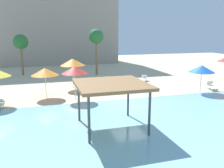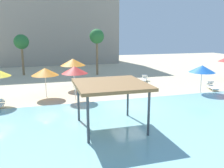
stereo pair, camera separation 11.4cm
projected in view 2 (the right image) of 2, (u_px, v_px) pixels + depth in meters
name	position (u px, v px, depth m)	size (l,w,h in m)	color
ground_plane	(129.00, 105.00, 18.44)	(80.00, 80.00, 0.00)	beige
lagoon_water	(160.00, 131.00, 13.51)	(44.00, 13.50, 0.04)	#8CC6CC
shade_pavilion	(111.00, 86.00, 13.47)	(3.99, 3.99, 2.72)	#42474C
beach_umbrella_red_0	(75.00, 70.00, 19.46)	(2.16, 2.16, 2.81)	silver
beach_umbrella_orange_1	(45.00, 72.00, 20.32)	(2.33, 2.33, 2.56)	silver
beach_umbrella_orange_2	(73.00, 62.00, 23.62)	(2.50, 2.50, 2.98)	silver
beach_umbrella_blue_5	(202.00, 69.00, 21.85)	(2.38, 2.38, 2.57)	silver
lounge_chair_0	(212.00, 86.00, 23.40)	(1.15, 1.99, 0.74)	white
lounge_chair_2	(109.00, 80.00, 26.21)	(0.68, 1.92, 0.74)	white
lounge_chair_3	(144.00, 79.00, 27.28)	(1.50, 1.93, 0.74)	white
palm_tree_0	(97.00, 37.00, 30.77)	(1.90, 1.90, 6.01)	brown
palm_tree_2	(21.00, 43.00, 30.49)	(1.90, 1.90, 5.32)	brown
hotel_block_0	(54.00, 18.00, 43.42)	(22.17, 9.96, 16.17)	#9E9384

